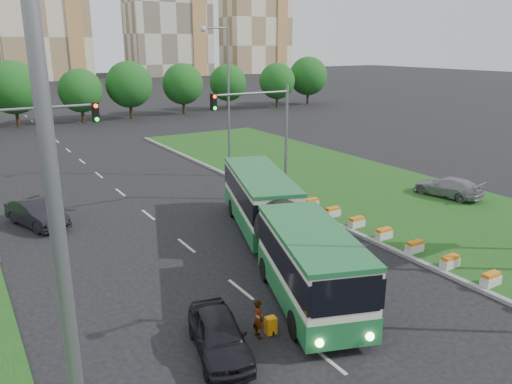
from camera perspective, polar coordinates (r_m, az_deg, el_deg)
ground at (r=24.38m, az=4.45°, el=-9.33°), size 360.00×360.00×0.00m
grass_median at (r=38.04m, az=13.29°, el=0.01°), size 14.00×60.00×0.15m
median_kerb at (r=33.66m, az=4.82°, el=-1.73°), size 0.30×60.00×0.18m
lane_markings at (r=40.38m, az=-16.06°, el=0.65°), size 0.20×100.00×0.01m
flower_planters at (r=28.18m, az=15.99°, el=-5.27°), size 1.10×15.90×0.60m
traffic_mast_median at (r=33.31m, az=1.20°, el=7.46°), size 5.76×0.32×8.00m
traffic_mast_left at (r=27.29m, az=-25.43°, el=3.81°), size 5.76×0.32×8.00m
street_lamps at (r=29.77m, az=-11.59°, el=7.30°), size 36.00×60.00×12.00m
tree_line at (r=76.45m, az=-14.26°, el=11.49°), size 120.00×8.00×9.00m
apartment_tower_east at (r=181.38m, az=-10.14°, el=20.41°), size 27.00×15.00×47.00m
midrise_east at (r=197.00m, az=-0.04°, el=19.31°), size 24.00×14.00×40.00m
articulated_bus at (r=25.36m, az=2.04°, el=-3.78°), size 2.80×17.97×2.96m
car_left_near at (r=18.42m, az=-4.22°, el=-15.95°), size 2.74×4.62×1.47m
car_left_far at (r=32.97m, az=-23.78°, el=-2.23°), size 3.22×5.15×1.60m
car_median at (r=38.09m, az=21.09°, el=0.57°), size 2.91×5.12×1.40m
pedestrian at (r=19.23m, az=0.27°, el=-14.28°), size 0.37×0.56×1.53m
shopping_trolley at (r=19.67m, az=1.70°, el=-14.99°), size 0.39×0.42×0.68m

